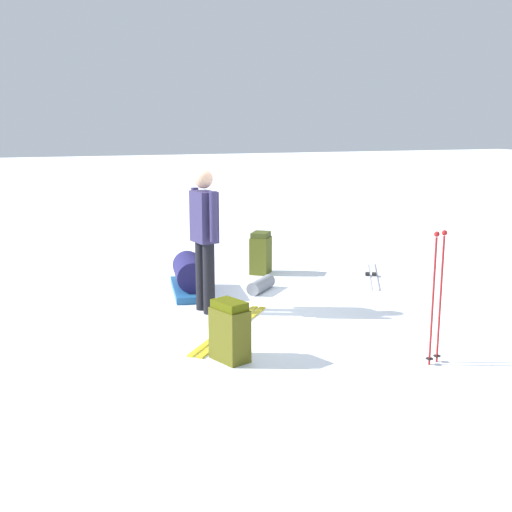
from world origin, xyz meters
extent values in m
plane|color=white|center=(0.00, 0.00, 0.00)|extent=(80.00, 80.00, 0.00)
cylinder|color=black|center=(0.55, -0.41, 0.42)|extent=(0.14, 0.14, 0.85)
cylinder|color=black|center=(0.52, -0.21, 0.42)|extent=(0.14, 0.14, 0.85)
cube|color=#2C264D|center=(0.53, -0.31, 1.15)|extent=(0.27, 0.37, 0.60)
cylinder|color=#2C264D|center=(0.57, -0.55, 1.18)|extent=(0.09, 0.09, 0.58)
cylinder|color=#2C264D|center=(0.49, -0.07, 1.18)|extent=(0.09, 0.09, 0.58)
sphere|color=tan|center=(0.53, -0.31, 1.59)|extent=(0.22, 0.22, 0.22)
cube|color=gold|center=(0.45, 0.50, 0.01)|extent=(1.27, 1.41, 0.02)
cube|color=black|center=(0.45, 0.50, 0.04)|extent=(0.14, 0.15, 0.03)
cube|color=gold|center=(0.52, 0.44, 0.01)|extent=(1.27, 1.41, 0.02)
cube|color=black|center=(0.52, 0.44, 0.04)|extent=(0.14, 0.15, 0.03)
cube|color=silver|center=(-2.23, -1.14, 0.01)|extent=(0.91, 1.52, 0.02)
cube|color=black|center=(-2.23, -1.14, 0.04)|extent=(0.12, 0.15, 0.03)
cube|color=silver|center=(-2.32, -1.09, 0.01)|extent=(0.91, 1.52, 0.02)
cube|color=black|center=(-2.32, -1.09, 0.04)|extent=(0.12, 0.15, 0.03)
cube|color=#504E14|center=(0.79, 1.32, 0.25)|extent=(0.34, 0.42, 0.51)
cube|color=#444906|center=(0.79, 1.32, 0.55)|extent=(0.30, 0.38, 0.08)
cube|color=#464C16|center=(-0.83, -1.91, 0.28)|extent=(0.42, 0.43, 0.55)
cube|color=#384016|center=(-0.83, -1.91, 0.59)|extent=(0.38, 0.39, 0.08)
cylinder|color=maroon|center=(-1.01, 2.09, 0.61)|extent=(0.02, 0.02, 1.21)
sphere|color=#A51919|center=(-1.01, 2.09, 1.24)|extent=(0.05, 0.05, 0.05)
cylinder|color=black|center=(-1.01, 2.09, 0.06)|extent=(0.07, 0.07, 0.01)
cylinder|color=maroon|center=(-0.90, 2.13, 0.61)|extent=(0.02, 0.02, 1.21)
sphere|color=#A51919|center=(-0.90, 2.13, 1.24)|extent=(0.05, 0.05, 0.05)
cylinder|color=black|center=(-0.90, 2.13, 0.06)|extent=(0.07, 0.07, 0.01)
cube|color=#1E5388|center=(0.46, -1.22, 0.04)|extent=(0.66, 1.26, 0.09)
cylinder|color=#1C1A4A|center=(0.46, -1.22, 0.29)|extent=(0.54, 0.89, 0.40)
cylinder|color=slate|center=(-0.44, -0.92, 0.09)|extent=(0.52, 0.51, 0.18)
camera|label=1|loc=(2.67, 6.73, 2.21)|focal=44.38mm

